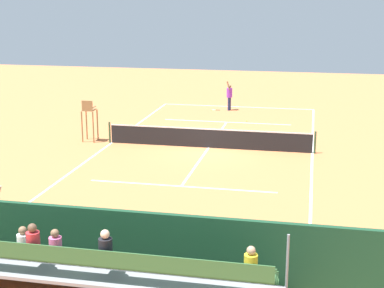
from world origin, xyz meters
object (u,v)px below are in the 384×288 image
(tennis_player, at_px, (229,95))
(tennis_ball_near, at_px, (247,121))
(bleacher_stand, at_px, (92,272))
(courtside_bench, at_px, (221,259))
(umpire_chair, at_px, (89,116))
(tennis_net, at_px, (209,138))
(tennis_racket, at_px, (214,110))
(equipment_bag, at_px, (147,267))

(tennis_player, bearing_deg, tennis_ball_near, 115.21)
(bleacher_stand, bearing_deg, courtside_bench, -142.56)
(bleacher_stand, distance_m, umpire_chair, 16.63)
(umpire_chair, xyz_separation_m, tennis_player, (-5.82, -9.64, -0.30))
(bleacher_stand, xyz_separation_m, tennis_ball_near, (-1.18, -21.86, -0.91))
(umpire_chair, bearing_deg, tennis_net, 179.40)
(tennis_net, bearing_deg, bleacher_stand, 89.82)
(bleacher_stand, xyz_separation_m, tennis_player, (0.34, -25.09, 0.07))
(tennis_ball_near, bearing_deg, tennis_racket, -50.44)
(umpire_chair, xyz_separation_m, tennis_ball_near, (-7.33, -6.41, -1.28))
(tennis_net, distance_m, courtside_bench, 13.55)
(bleacher_stand, xyz_separation_m, equipment_bag, (-0.79, -1.98, -0.77))
(tennis_net, bearing_deg, equipment_bag, 93.15)
(equipment_bag, xyz_separation_m, tennis_racket, (2.09, -22.88, -0.16))
(umpire_chair, height_order, equipment_bag, umpire_chair)
(courtside_bench, distance_m, tennis_ball_near, 19.82)
(tennis_net, relative_size, umpire_chair, 4.81)
(tennis_racket, height_order, tennis_ball_near, tennis_ball_near)
(tennis_net, bearing_deg, tennis_ball_near, -99.91)
(bleacher_stand, distance_m, tennis_ball_near, 21.91)
(courtside_bench, bearing_deg, bleacher_stand, 37.44)
(courtside_bench, height_order, tennis_player, tennis_player)
(tennis_player, distance_m, tennis_racket, 1.41)
(tennis_net, relative_size, tennis_ball_near, 156.06)
(bleacher_stand, xyz_separation_m, umpire_chair, (6.15, -15.45, 0.37))
(umpire_chair, bearing_deg, tennis_ball_near, -138.82)
(bleacher_stand, distance_m, equipment_bag, 2.27)
(equipment_bag, height_order, tennis_player, tennis_player)
(equipment_bag, height_order, tennis_racket, equipment_bag)
(tennis_net, bearing_deg, tennis_player, -87.73)
(umpire_chair, distance_m, tennis_player, 11.26)
(tennis_net, bearing_deg, tennis_racket, -81.90)
(tennis_net, xyz_separation_m, tennis_player, (0.38, -9.70, 0.51))
(tennis_player, bearing_deg, tennis_net, 92.27)
(courtside_bench, height_order, tennis_ball_near, courtside_bench)
(tennis_player, height_order, tennis_ball_near, tennis_player)
(tennis_racket, bearing_deg, tennis_ball_near, 129.56)
(tennis_net, xyz_separation_m, equipment_bag, (-0.74, 13.40, -0.32))
(tennis_net, distance_m, tennis_ball_near, 6.59)
(equipment_bag, relative_size, tennis_racket, 1.55)
(equipment_bag, distance_m, tennis_player, 23.14)
(equipment_bag, bearing_deg, bleacher_stand, 68.39)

